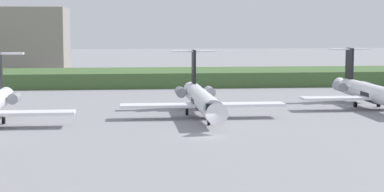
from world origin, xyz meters
name	(u,v)px	position (x,y,z in m)	size (l,w,h in m)	color
ground_plane	(183,105)	(0.00, 30.00, 0.00)	(500.00, 500.00, 0.00)	gray
grass_berm	(167,77)	(0.00, 67.46, 1.56)	(320.00, 20.00, 3.12)	#426033
regional_jet_third	(202,99)	(1.42, 16.47, 2.54)	(22.81, 31.00, 9.00)	white
regional_jet_fourth	(372,92)	(28.57, 22.77, 2.54)	(22.81, 31.00, 9.00)	white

